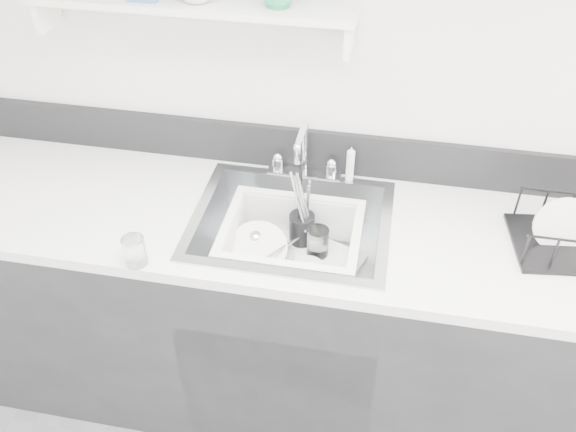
# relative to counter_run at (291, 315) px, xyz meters

# --- Properties ---
(room_shell) EXTENTS (3.50, 3.00, 2.60)m
(room_shell) POSITION_rel_counter_run_xyz_m (0.00, -0.80, 1.22)
(room_shell) COLOR silver
(room_shell) RESTS_ON ground
(counter_run) EXTENTS (3.20, 0.62, 0.92)m
(counter_run) POSITION_rel_counter_run_xyz_m (0.00, 0.00, 0.00)
(counter_run) COLOR black
(counter_run) RESTS_ON ground
(backsplash) EXTENTS (3.20, 0.02, 0.16)m
(backsplash) POSITION_rel_counter_run_xyz_m (0.00, 0.30, 0.54)
(backsplash) COLOR black
(backsplash) RESTS_ON counter_run
(sink) EXTENTS (0.64, 0.52, 0.20)m
(sink) POSITION_rel_counter_run_xyz_m (0.00, 0.00, 0.37)
(sink) COLOR silver
(sink) RESTS_ON counter_run
(faucet) EXTENTS (0.26, 0.18, 0.23)m
(faucet) POSITION_rel_counter_run_xyz_m (0.00, 0.25, 0.52)
(faucet) COLOR silver
(faucet) RESTS_ON counter_run
(side_sprayer) EXTENTS (0.03, 0.03, 0.14)m
(side_sprayer) POSITION_rel_counter_run_xyz_m (0.16, 0.25, 0.53)
(side_sprayer) COLOR white
(side_sprayer) RESTS_ON counter_run
(wall_shelf) EXTENTS (1.00, 0.16, 0.12)m
(wall_shelf) POSITION_rel_counter_run_xyz_m (-0.35, 0.23, 1.05)
(wall_shelf) COLOR silver
(wall_shelf) RESTS_ON room_shell
(wash_tub) EXTENTS (0.54, 0.49, 0.17)m
(wash_tub) POSITION_rel_counter_run_xyz_m (0.01, -0.03, 0.38)
(wash_tub) COLOR white
(wash_tub) RESTS_ON sink
(plate_stack) EXTENTS (0.25, 0.24, 0.10)m
(plate_stack) POSITION_rel_counter_run_xyz_m (-0.10, -0.05, 0.33)
(plate_stack) COLOR white
(plate_stack) RESTS_ON wash_tub
(utensil_cup) EXTENTS (0.09, 0.09, 0.29)m
(utensil_cup) POSITION_rel_counter_run_xyz_m (0.02, 0.08, 0.37)
(utensil_cup) COLOR black
(utensil_cup) RESTS_ON wash_tub
(ladle) EXTENTS (0.26, 0.19, 0.07)m
(ladle) POSITION_rel_counter_run_xyz_m (-0.06, -0.03, 0.34)
(ladle) COLOR silver
(ladle) RESTS_ON wash_tub
(tumbler_in_tub) EXTENTS (0.09, 0.09, 0.10)m
(tumbler_in_tub) POSITION_rel_counter_run_xyz_m (0.09, 0.02, 0.36)
(tumbler_in_tub) COLOR white
(tumbler_in_tub) RESTS_ON wash_tub
(tumbler_counter) EXTENTS (0.08, 0.08, 0.09)m
(tumbler_counter) POSITION_rel_counter_run_xyz_m (-0.42, -0.28, 0.51)
(tumbler_counter) COLOR white
(tumbler_counter) RESTS_ON counter_run
(bowl_small) EXTENTS (0.14, 0.14, 0.03)m
(bowl_small) POSITION_rel_counter_run_xyz_m (0.07, -0.08, 0.32)
(bowl_small) COLOR white
(bowl_small) RESTS_ON wash_tub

